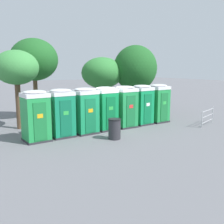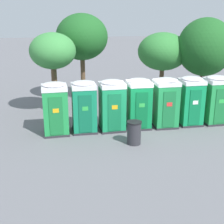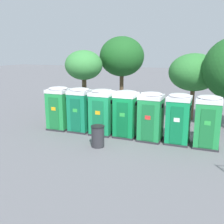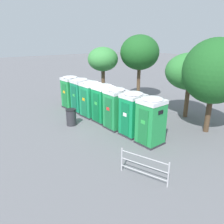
% 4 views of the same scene
% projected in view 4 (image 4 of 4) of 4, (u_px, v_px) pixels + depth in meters
% --- Properties ---
extents(ground_plane, '(120.00, 120.00, 0.00)m').
position_uv_depth(ground_plane, '(105.00, 121.00, 14.80)').
color(ground_plane, slate).
extents(portapotty_0, '(1.26, 1.25, 2.54)m').
position_uv_depth(portapotty_0, '(71.00, 92.00, 17.29)').
color(portapotty_0, '#2D2D33').
rests_on(portapotty_0, ground).
extents(portapotty_1, '(1.20, 1.21, 2.54)m').
position_uv_depth(portapotty_1, '(81.00, 95.00, 16.32)').
color(portapotty_1, '#2D2D33').
rests_on(portapotty_1, ground).
extents(portapotty_2, '(1.28, 1.25, 2.54)m').
position_uv_depth(portapotty_2, '(91.00, 99.00, 15.27)').
color(portapotty_2, '#2D2D33').
rests_on(portapotty_2, ground).
extents(portapotty_3, '(1.17, 1.21, 2.54)m').
position_uv_depth(portapotty_3, '(103.00, 103.00, 14.30)').
color(portapotty_3, '#2D2D33').
rests_on(portapotty_3, ground).
extents(portapotty_4, '(1.20, 1.21, 2.54)m').
position_uv_depth(portapotty_4, '(116.00, 108.00, 13.22)').
color(portapotty_4, '#2D2D33').
rests_on(portapotty_4, ground).
extents(portapotty_5, '(1.18, 1.22, 2.54)m').
position_uv_depth(portapotty_5, '(133.00, 114.00, 12.25)').
color(portapotty_5, '#2D2D33').
rests_on(portapotty_5, ground).
extents(portapotty_6, '(1.23, 1.23, 2.54)m').
position_uv_depth(portapotty_6, '(151.00, 121.00, 11.20)').
color(portapotty_6, '#2D2D33').
rests_on(portapotty_6, ground).
extents(street_tree_0, '(2.56, 2.56, 4.63)m').
position_uv_depth(street_tree_0, '(103.00, 60.00, 18.45)').
color(street_tree_0, brown).
rests_on(street_tree_0, ground).
extents(street_tree_1, '(3.28, 3.28, 4.43)m').
position_uv_depth(street_tree_1, '(190.00, 72.00, 14.54)').
color(street_tree_1, brown).
rests_on(street_tree_1, ground).
extents(street_tree_2, '(3.28, 3.28, 5.61)m').
position_uv_depth(street_tree_2, '(140.00, 53.00, 18.39)').
color(street_tree_2, brown).
rests_on(street_tree_2, ground).
extents(street_tree_3, '(3.45, 3.45, 5.37)m').
position_uv_depth(street_tree_3, '(214.00, 72.00, 11.95)').
color(street_tree_3, '#4C3826').
rests_on(street_tree_3, ground).
extents(trash_can, '(0.66, 0.66, 1.05)m').
position_uv_depth(trash_can, '(71.00, 117.00, 13.89)').
color(trash_can, '#2D2D33').
rests_on(trash_can, ground).
extents(event_barrier, '(1.96, 0.69, 1.05)m').
position_uv_depth(event_barrier, '(144.00, 166.00, 8.52)').
color(event_barrier, '#B7B7BC').
rests_on(event_barrier, ground).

